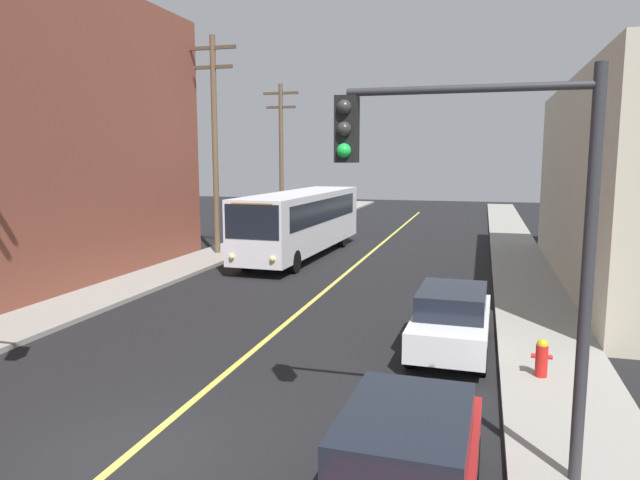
# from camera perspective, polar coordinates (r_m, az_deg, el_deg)

# --- Properties ---
(ground_plane) EXTENTS (120.00, 120.00, 0.00)m
(ground_plane) POSITION_cam_1_polar(r_m,az_deg,el_deg) (10.67, -18.41, -19.52)
(ground_plane) COLOR black
(sidewalk_left) EXTENTS (2.50, 90.00, 0.15)m
(sidewalk_left) POSITION_cam_1_polar(r_m,az_deg,el_deg) (22.36, -19.52, -4.78)
(sidewalk_left) COLOR gray
(sidewalk_left) RESTS_ON ground
(sidewalk_right) EXTENTS (2.50, 90.00, 0.15)m
(sidewalk_right) POSITION_cam_1_polar(r_m,az_deg,el_deg) (18.47, 20.83, -7.51)
(sidewalk_right) COLOR gray
(sidewalk_right) RESTS_ON ground
(lane_stripe_center) EXTENTS (0.16, 60.00, 0.01)m
(lane_stripe_center) POSITION_cam_1_polar(r_m,az_deg,el_deg) (23.90, 2.13, -3.68)
(lane_stripe_center) COLOR #D8CC4C
(lane_stripe_center) RESTS_ON ground
(city_bus) EXTENTS (2.97, 12.22, 3.20)m
(city_bus) POSITION_cam_1_polar(r_m,az_deg,el_deg) (28.77, -1.80, 1.98)
(city_bus) COLOR silver
(city_bus) RESTS_ON ground
(parked_car_red) EXTENTS (1.93, 4.45, 1.62)m
(parked_car_red) POSITION_cam_1_polar(r_m,az_deg,el_deg) (8.24, 8.38, -21.26)
(parked_car_red) COLOR maroon
(parked_car_red) RESTS_ON ground
(parked_car_white) EXTENTS (1.92, 4.45, 1.62)m
(parked_car_white) POSITION_cam_1_polar(r_m,az_deg,el_deg) (15.12, 12.84, -7.58)
(parked_car_white) COLOR silver
(parked_car_white) RESTS_ON ground
(utility_pole_mid) EXTENTS (2.40, 0.28, 10.58)m
(utility_pole_mid) POSITION_cam_1_polar(r_m,az_deg,el_deg) (29.30, -10.33, 10.06)
(utility_pole_mid) COLOR brown
(utility_pole_mid) RESTS_ON sidewalk_left
(utility_pole_far) EXTENTS (2.40, 0.28, 9.54)m
(utility_pole_far) POSITION_cam_1_polar(r_m,az_deg,el_deg) (38.94, -3.84, 8.85)
(utility_pole_far) COLOR brown
(utility_pole_far) RESTS_ON sidewalk_left
(traffic_signal_right_corner) EXTENTS (3.75, 0.48, 6.00)m
(traffic_signal_right_corner) POSITION_cam_1_polar(r_m,az_deg,el_deg) (8.73, 15.27, 4.08)
(traffic_signal_right_corner) COLOR #2D2D33
(traffic_signal_right_corner) RESTS_ON sidewalk_right
(fire_hydrant) EXTENTS (0.44, 0.26, 0.84)m
(fire_hydrant) POSITION_cam_1_polar(r_m,az_deg,el_deg) (13.69, 21.00, -10.72)
(fire_hydrant) COLOR red
(fire_hydrant) RESTS_ON sidewalk_right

